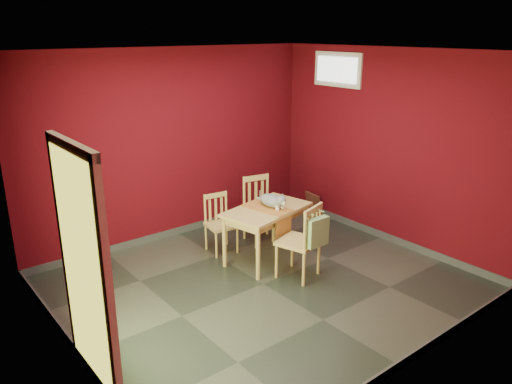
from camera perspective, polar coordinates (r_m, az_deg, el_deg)
ground at (r=6.10m, az=0.82°, el=-10.47°), size 4.50×4.50×0.00m
room_shell at (r=6.08m, az=0.83°, el=-10.05°), size 4.50×4.50×4.50m
doorway at (r=4.30m, az=-19.20°, el=-7.66°), size 0.06×1.01×2.13m
window at (r=7.64m, az=9.28°, el=13.65°), size 0.05×0.90×0.50m
outlet_plate at (r=8.33m, az=0.63°, el=-0.18°), size 0.08×0.02×0.12m
dining_table at (r=6.47m, az=1.24°, el=-2.61°), size 1.26×0.89×0.72m
table_runner at (r=6.38m, az=1.87°, el=-2.56°), size 0.44×0.72×0.33m
chair_far_left at (r=6.82m, az=-4.13°, el=-3.49°), size 0.42×0.42×0.80m
chair_far_right at (r=7.11m, az=0.52°, el=-1.91°), size 0.52×0.52×0.94m
chair_near at (r=6.09m, az=5.23°, el=-5.52°), size 0.55×0.55×0.95m
tote_bag at (r=5.91m, az=7.04°, el=-4.55°), size 0.30×0.18×0.42m
cat at (r=6.47m, az=1.75°, el=-0.71°), size 0.35×0.50×0.22m
picture_frame at (r=8.30m, az=6.60°, el=-1.29°), size 0.16×0.36×0.35m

